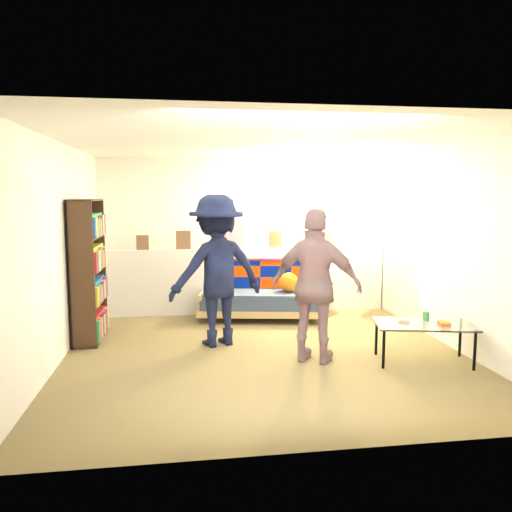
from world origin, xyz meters
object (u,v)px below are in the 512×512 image
Objects in this scene: coffee_table at (425,326)px; person_right at (316,286)px; floor_lamp at (316,239)px; futon_sofa at (261,294)px; bookshelf at (88,275)px; person_left at (217,270)px.

person_right is at bearing 170.48° from coffee_table.
floor_lamp reaches higher than coffee_table.
coffee_table is (1.44, -2.24, 0.05)m from futon_sofa.
bookshelf is 1.56× the size of coffee_table.
person_left reaches higher than person_right.
coffee_table is (3.75, -1.44, -0.42)m from bookshelf.
futon_sofa reaches higher than coffee_table.
person_left reaches higher than floor_lamp.
floor_lamp reaches higher than futon_sofa.
person_right is at bearing -82.24° from futon_sofa.
coffee_table is at bearing -57.20° from futon_sofa.
futon_sofa is 1.21m from floor_lamp.
futon_sofa is at bearing -139.08° from person_left.
person_left is at bearing -8.86° from person_right.
bookshelf is at bearing -162.36° from floor_lamp.
floor_lamp is (-0.55, 2.46, 0.74)m from coffee_table.
bookshelf reaches higher than person_right.
coffee_table is 0.67× the size of person_right.
bookshelf reaches higher than futon_sofa.
floor_lamp is (3.20, 1.02, 0.32)m from bookshelf.
floor_lamp is 0.96× the size of person_right.
futon_sofa is 1.13× the size of person_right.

